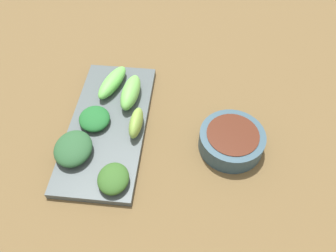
{
  "coord_description": "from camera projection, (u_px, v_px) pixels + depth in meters",
  "views": [
    {
      "loc": [
        -0.07,
        0.34,
        0.49
      ],
      "look_at": [
        -0.03,
        0.0,
        0.05
      ],
      "focal_mm": 35.77,
      "sensor_mm": 36.0,
      "label": 1
    }
  ],
  "objects": [
    {
      "name": "tabletop",
      "position": [
        150.0,
        137.0,
        0.59
      ],
      "size": [
        2.1,
        2.1,
        0.02
      ],
      "primitive_type": "cube",
      "color": "brown",
      "rests_on": "ground"
    },
    {
      "name": "sauce_bowl",
      "position": [
        232.0,
        140.0,
        0.55
      ],
      "size": [
        0.11,
        0.11,
        0.04
      ],
      "color": "#2F4A57",
      "rests_on": "tabletop"
    },
    {
      "name": "serving_plate",
      "position": [
        108.0,
        125.0,
        0.59
      ],
      "size": [
        0.13,
        0.29,
        0.01
      ],
      "primitive_type": "cube",
      "color": "#444E50",
      "rests_on": "tabletop"
    },
    {
      "name": "broccoli_stalk_0",
      "position": [
        131.0,
        92.0,
        0.61
      ],
      "size": [
        0.04,
        0.09,
        0.03
      ],
      "primitive_type": "ellipsoid",
      "rotation": [
        0.0,
        0.0,
        -0.08
      ],
      "color": "#68B350",
      "rests_on": "serving_plate"
    },
    {
      "name": "broccoli_leafy_1",
      "position": [
        94.0,
        119.0,
        0.58
      ],
      "size": [
        0.07,
        0.07,
        0.02
      ],
      "primitive_type": "ellipsoid",
      "rotation": [
        0.0,
        0.0,
        0.34
      ],
      "color": "#1C5D27",
      "rests_on": "serving_plate"
    },
    {
      "name": "broccoli_leafy_2",
      "position": [
        113.0,
        179.0,
        0.5
      ],
      "size": [
        0.05,
        0.06,
        0.02
      ],
      "primitive_type": "ellipsoid",
      "rotation": [
        0.0,
        0.0,
        0.05
      ],
      "color": "#2F5921",
      "rests_on": "serving_plate"
    },
    {
      "name": "broccoli_stalk_3",
      "position": [
        136.0,
        121.0,
        0.57
      ],
      "size": [
        0.02,
        0.06,
        0.03
      ],
      "primitive_type": "ellipsoid",
      "rotation": [
        0.0,
        0.0,
        -0.05
      ],
      "color": "#789E3F",
      "rests_on": "serving_plate"
    },
    {
      "name": "broccoli_leafy_4",
      "position": [
        73.0,
        148.0,
        0.54
      ],
      "size": [
        0.07,
        0.07,
        0.03
      ],
      "primitive_type": "ellipsoid",
      "rotation": [
        0.0,
        0.0,
        0.06
      ],
      "color": "#26512D",
      "rests_on": "serving_plate"
    },
    {
      "name": "broccoli_stalk_5",
      "position": [
        112.0,
        82.0,
        0.63
      ],
      "size": [
        0.06,
        0.1,
        0.03
      ],
      "primitive_type": "ellipsoid",
      "rotation": [
        0.0,
        0.0,
        -0.32
      ],
      "color": "#63BA4F",
      "rests_on": "serving_plate"
    }
  ]
}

